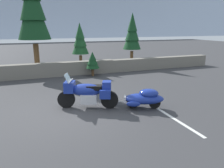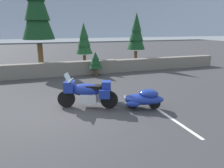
{
  "view_description": "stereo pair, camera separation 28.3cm",
  "coord_description": "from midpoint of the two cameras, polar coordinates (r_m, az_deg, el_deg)",
  "views": [
    {
      "loc": [
        -1.22,
        -7.4,
        2.98
      ],
      "look_at": [
        1.68,
        0.16,
        0.85
      ],
      "focal_mm": 34.44,
      "sensor_mm": 36.0,
      "label": 1
    },
    {
      "loc": [
        -0.96,
        -7.49,
        2.98
      ],
      "look_at": [
        1.68,
        0.16,
        0.85
      ],
      "focal_mm": 34.44,
      "sensor_mm": 36.0,
      "label": 2
    }
  ],
  "objects": [
    {
      "name": "touring_motorcycle",
      "position": [
        8.17,
        -5.59,
        -2.12
      ],
      "size": [
        2.19,
        1.25,
        1.33
      ],
      "color": "black",
      "rests_on": "ground"
    },
    {
      "name": "pine_tree_far_right",
      "position": [
        16.3,
        -6.95,
        11.53
      ],
      "size": [
        1.25,
        1.25,
        3.36
      ],
      "color": "brown",
      "rests_on": "ground"
    },
    {
      "name": "pine_tree_secondary",
      "position": [
        17.12,
        6.95,
        13.27
      ],
      "size": [
        1.41,
        1.41,
        4.12
      ],
      "color": "brown",
      "rests_on": "ground"
    },
    {
      "name": "stone_guard_wall",
      "position": [
        14.0,
        -14.91,
        3.75
      ],
      "size": [
        24.0,
        0.61,
        0.9
      ],
      "color": "slate",
      "rests_on": "ground"
    },
    {
      "name": "pine_tree_tall",
      "position": [
        14.7,
        -18.9,
        19.28
      ],
      "size": [
        1.99,
        1.99,
        6.93
      ],
      "color": "brown",
      "rests_on": "ground"
    },
    {
      "name": "parking_stripe_marker",
      "position": [
        7.88,
        15.36,
        -8.01
      ],
      "size": [
        0.12,
        3.6,
        0.01
      ],
      "primitive_type": "cube",
      "color": "silver",
      "rests_on": "ground"
    },
    {
      "name": "ground_plane",
      "position": [
        8.09,
        -9.97,
        -7.11
      ],
      "size": [
        80.0,
        80.0,
        0.0
      ],
      "primitive_type": "plane",
      "color": "#38383A"
    },
    {
      "name": "pine_sapling_near",
      "position": [
        13.65,
        -3.8,
        6.15
      ],
      "size": [
        0.87,
        0.87,
        1.52
      ],
      "color": "brown",
      "rests_on": "ground"
    },
    {
      "name": "distant_ridgeline",
      "position": [
        103.88,
        -19.21,
        16.72
      ],
      "size": [
        240.0,
        80.0,
        16.0
      ],
      "primitive_type": "cube",
      "color": "#99A8BF",
      "rests_on": "ground"
    },
    {
      "name": "car_shaped_trailer",
      "position": [
        8.18,
        9.45,
        -3.76
      ],
      "size": [
        2.17,
        1.22,
        0.76
      ],
      "color": "black",
      "rests_on": "ground"
    }
  ]
}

